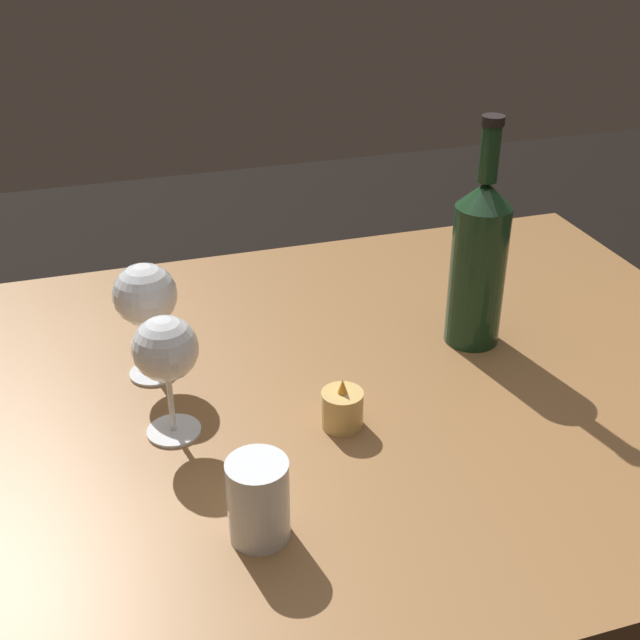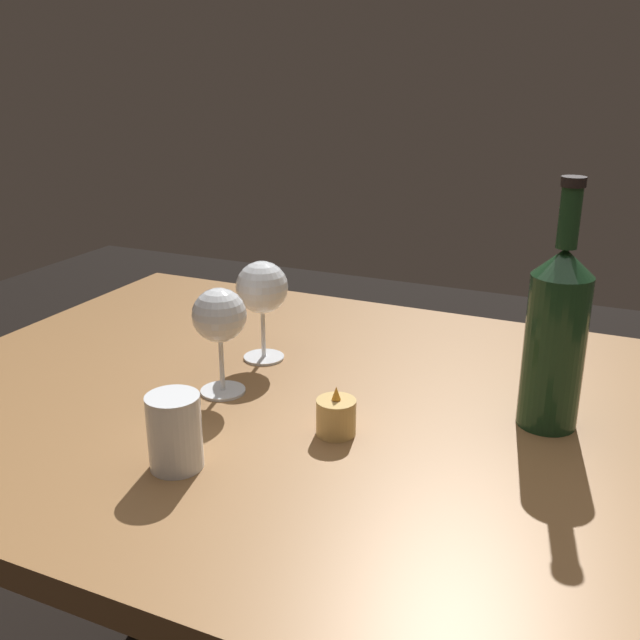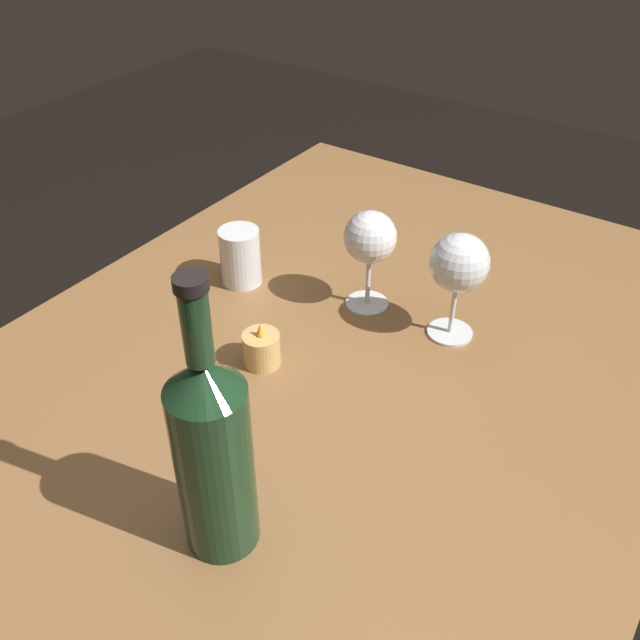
{
  "view_description": "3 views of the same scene",
  "coord_description": "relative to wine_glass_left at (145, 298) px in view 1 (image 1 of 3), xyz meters",
  "views": [
    {
      "loc": [
        0.24,
        0.86,
        1.35
      ],
      "look_at": [
        -0.05,
        -0.07,
        0.8
      ],
      "focal_mm": 46.28,
      "sensor_mm": 36.0,
      "label": 1
    },
    {
      "loc": [
        -0.35,
        0.85,
        1.2
      ],
      "look_at": [
        0.05,
        -0.03,
        0.85
      ],
      "focal_mm": 40.53,
      "sensor_mm": 36.0,
      "label": 2
    },
    {
      "loc": [
        -0.6,
        -0.41,
        1.37
      ],
      "look_at": [
        -0.03,
        -0.02,
        0.86
      ],
      "focal_mm": 39.62,
      "sensor_mm": 36.0,
      "label": 3
    }
  ],
  "objects": [
    {
      "name": "dining_table",
      "position": [
        -0.18,
        0.1,
        -0.21
      ],
      "size": [
        1.3,
        0.9,
        0.74
      ],
      "color": "olive",
      "rests_on": "ground"
    },
    {
      "name": "wine_glass_left",
      "position": [
        0.0,
        0.0,
        0.0
      ],
      "size": [
        0.08,
        0.08,
        0.16
      ],
      "color": "white",
      "rests_on": "dining_table"
    },
    {
      "name": "wine_glass_right",
      "position": [
        -0.01,
        0.14,
        -0.0
      ],
      "size": [
        0.08,
        0.08,
        0.16
      ],
      "color": "white",
      "rests_on": "dining_table"
    },
    {
      "name": "wine_bottle",
      "position": [
        -0.45,
        0.04,
        0.01
      ],
      "size": [
        0.08,
        0.08,
        0.33
      ],
      "color": "#19381E",
      "rests_on": "dining_table"
    },
    {
      "name": "water_tumbler",
      "position": [
        -0.07,
        0.34,
        -0.08
      ],
      "size": [
        0.06,
        0.06,
        0.09
      ],
      "color": "white",
      "rests_on": "dining_table"
    },
    {
      "name": "votive_candle",
      "position": [
        -0.21,
        0.18,
        -0.09
      ],
      "size": [
        0.05,
        0.05,
        0.07
      ],
      "color": "#DBB266",
      "rests_on": "dining_table"
    }
  ]
}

